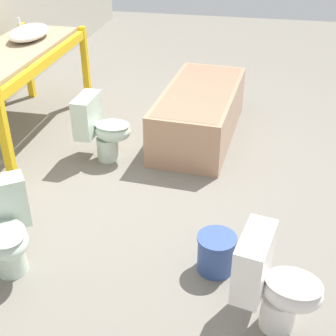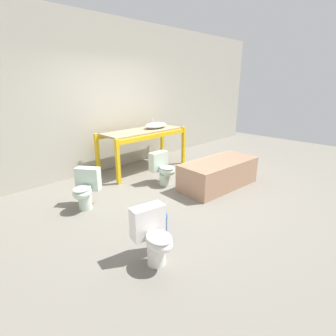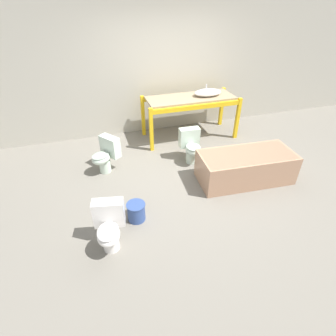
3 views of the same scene
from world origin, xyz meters
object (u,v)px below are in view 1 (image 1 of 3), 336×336
(bathtub_main, at_px, (200,110))
(toilet_near, at_px, (3,228))
(toilet_far, at_px, (273,282))
(toilet_extra, at_px, (101,127))
(sink_basin, at_px, (29,32))
(bucket_white, at_px, (216,252))

(bathtub_main, xyz_separation_m, toilet_near, (-2.21, 0.98, 0.04))
(bathtub_main, xyz_separation_m, toilet_far, (-2.35, -0.76, 0.04))
(bathtub_main, relative_size, toilet_extra, 2.59)
(sink_basin, relative_size, toilet_near, 0.95)
(bathtub_main, bearing_deg, toilet_far, -158.11)
(toilet_far, bearing_deg, toilet_near, 96.76)
(toilet_far, distance_m, bucket_white, 0.57)
(bucket_white, bearing_deg, toilet_far, -137.74)
(bathtub_main, relative_size, toilet_near, 2.59)
(toilet_far, bearing_deg, toilet_extra, 54.66)
(toilet_near, xyz_separation_m, bucket_white, (0.25, -1.38, -0.18))
(bathtub_main, height_order, toilet_far, toilet_far)
(toilet_near, relative_size, toilet_extra, 1.00)
(toilet_near, relative_size, toilet_far, 1.00)
(toilet_near, distance_m, toilet_extra, 1.56)
(toilet_extra, bearing_deg, bucket_white, -134.66)
(toilet_extra, bearing_deg, toilet_far, -134.96)
(bucket_white, bearing_deg, toilet_near, 100.44)
(sink_basin, height_order, toilet_extra, sink_basin)
(sink_basin, relative_size, bucket_white, 2.16)
(sink_basin, distance_m, toilet_near, 2.49)
(sink_basin, height_order, toilet_near, sink_basin)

